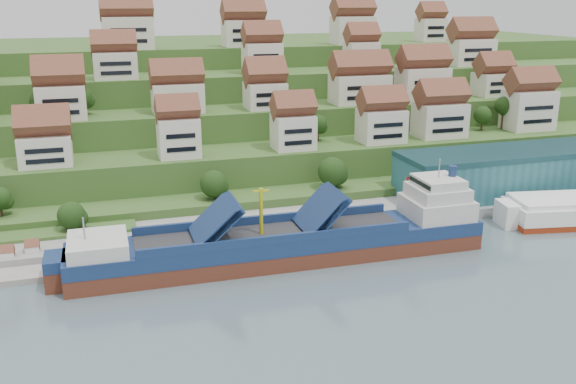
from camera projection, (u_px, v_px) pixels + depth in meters
name	position (u px, v px, depth m)	size (l,w,h in m)	color
ground	(341.00, 252.00, 118.79)	(300.00, 300.00, 0.00)	slate
quay	(401.00, 211.00, 137.85)	(180.00, 14.00, 2.20)	gray
pebble_beach	(10.00, 261.00, 113.13)	(45.00, 20.00, 1.00)	gray
hillside	(224.00, 107.00, 210.25)	(260.00, 128.00, 31.00)	#2D4C1E
hillside_village	(286.00, 81.00, 168.42)	(154.72, 61.33, 28.89)	silver
hillside_trees	(239.00, 129.00, 150.26)	(137.98, 62.59, 30.95)	#214015
warehouse	(525.00, 170.00, 146.98)	(60.00, 15.00, 10.00)	#27626B
flagpole	(406.00, 192.00, 131.06)	(1.28, 0.16, 8.00)	gray
cargo_ship	(293.00, 242.00, 114.61)	(74.23, 12.51, 16.38)	#59291B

